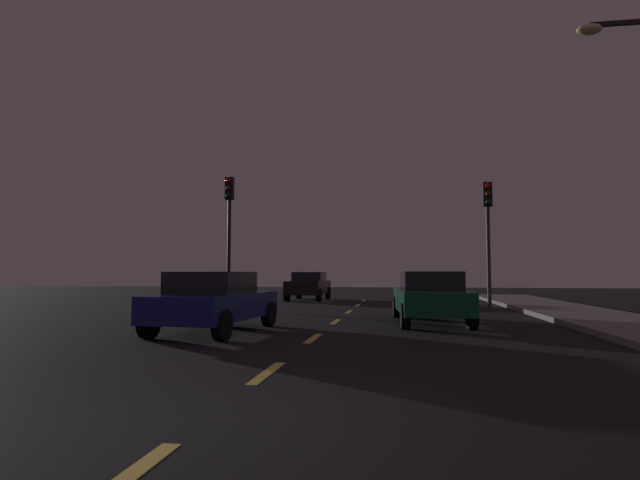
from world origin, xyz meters
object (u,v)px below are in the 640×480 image
Objects in this scene: car_stopped_ahead at (430,296)px; car_adjacent_lane at (214,301)px; traffic_signal_left at (229,217)px; car_oncoming_far at (309,286)px; traffic_signal_right at (488,220)px.

car_adjacent_lane is at bearing -149.33° from car_stopped_ahead.
traffic_signal_left is 7.58m from car_oncoming_far.
traffic_signal_right is 10.67m from car_oncoming_far.
car_stopped_ahead is at bearing -32.71° from traffic_signal_left.
car_stopped_ahead is at bearing -64.59° from car_oncoming_far.
car_stopped_ahead is at bearing 30.67° from car_adjacent_lane.
traffic_signal_left is at bearing 147.29° from car_stopped_ahead.
car_stopped_ahead is at bearing -116.53° from traffic_signal_right.
car_stopped_ahead reaches higher than car_adjacent_lane.
traffic_signal_left is 1.12× the size of car_stopped_ahead.
traffic_signal_left is at bearing 179.99° from traffic_signal_right.
car_oncoming_far is (-7.87, 6.72, -2.57)m from traffic_signal_right.
car_oncoming_far is at bearing 139.50° from traffic_signal_right.
traffic_signal_right reaches higher than car_adjacent_lane.
traffic_signal_right reaches higher than car_oncoming_far.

